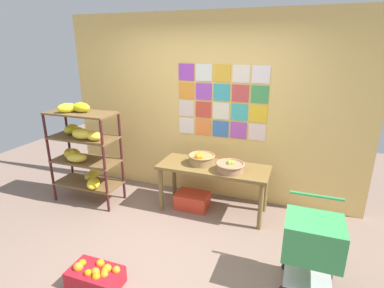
% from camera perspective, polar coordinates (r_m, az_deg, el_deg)
% --- Properties ---
extents(ground, '(9.36, 9.36, 0.00)m').
position_cam_1_polar(ground, '(3.48, -6.29, -21.14)').
color(ground, '#7E6659').
extents(back_wall_with_art, '(4.39, 0.07, 2.65)m').
position_cam_1_polar(back_wall_with_art, '(4.37, 3.10, 6.62)').
color(back_wall_with_art, '#EBC169').
rests_on(back_wall_with_art, ground).
extents(banana_shelf_unit, '(0.97, 0.55, 1.47)m').
position_cam_1_polar(banana_shelf_unit, '(4.54, -19.99, -0.42)').
color(banana_shelf_unit, '#3E1519').
rests_on(banana_shelf_unit, ground).
extents(display_table, '(1.47, 0.58, 0.67)m').
position_cam_1_polar(display_table, '(4.07, 4.06, -5.35)').
color(display_table, brown).
rests_on(display_table, ground).
extents(fruit_basket_left, '(0.36, 0.36, 0.18)m').
position_cam_1_polar(fruit_basket_left, '(4.08, 1.81, -2.80)').
color(fruit_basket_left, '#977748').
rests_on(fruit_basket_left, display_table).
extents(fruit_basket_right, '(0.37, 0.37, 0.14)m').
position_cam_1_polar(fruit_basket_right, '(3.87, 7.22, -4.27)').
color(fruit_basket_right, '#966F4D').
rests_on(fruit_basket_right, display_table).
extents(produce_crate_under_table, '(0.45, 0.31, 0.22)m').
position_cam_1_polar(produce_crate_under_table, '(4.34, 0.07, -10.64)').
color(produce_crate_under_table, red).
rests_on(produce_crate_under_table, ground).
extents(orange_crate_foreground, '(0.50, 0.30, 0.23)m').
position_cam_1_polar(orange_crate_foreground, '(3.27, -17.78, -22.71)').
color(orange_crate_foreground, '#B21723').
rests_on(orange_crate_foreground, ground).
extents(shopping_cart, '(0.51, 0.48, 0.86)m').
position_cam_1_polar(shopping_cart, '(3.07, 21.85, -16.67)').
color(shopping_cart, black).
rests_on(shopping_cart, ground).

